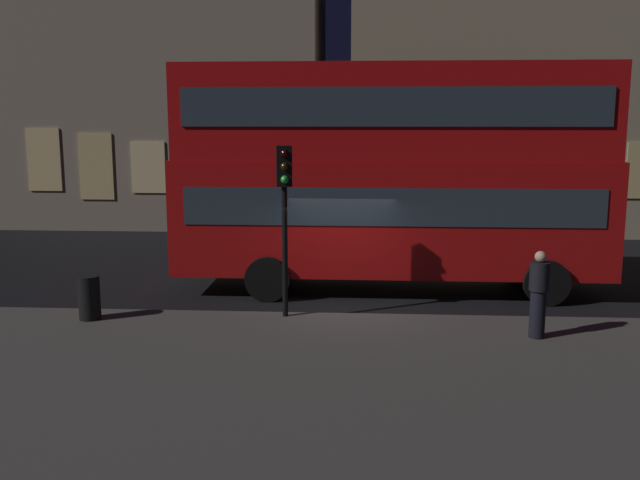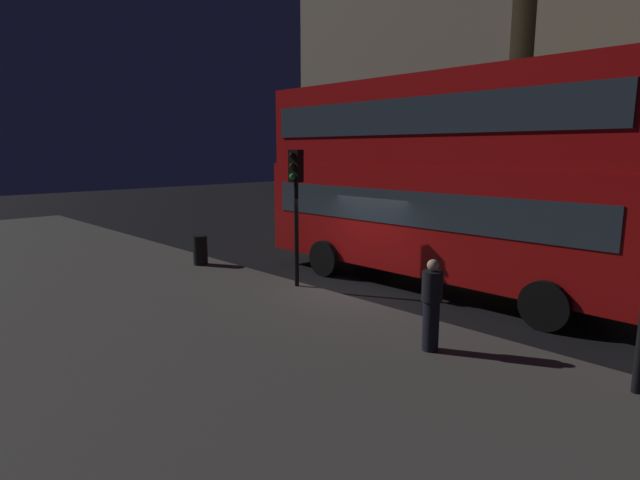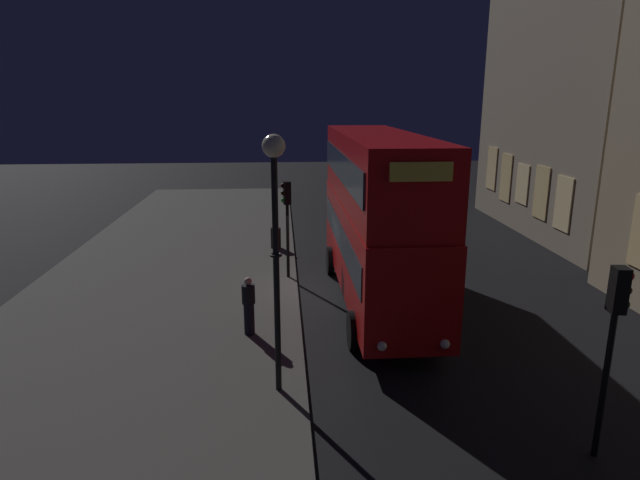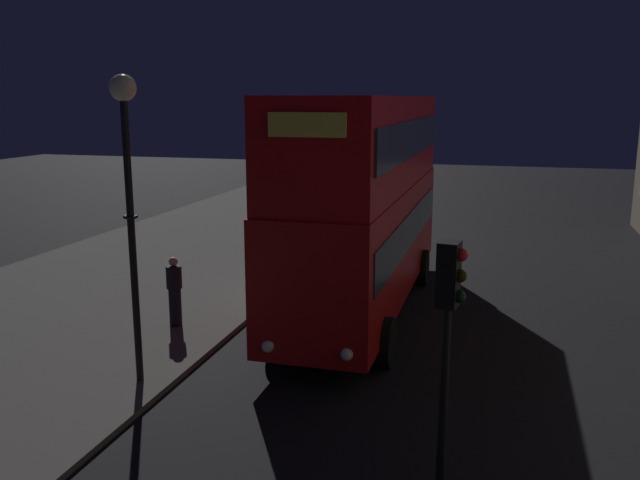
% 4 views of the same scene
% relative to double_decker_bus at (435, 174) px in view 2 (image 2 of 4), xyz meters
% --- Properties ---
extents(ground_plane, '(80.00, 80.00, 0.00)m').
position_rel_double_decker_bus_xyz_m(ground_plane, '(-1.18, -1.83, -3.15)').
color(ground_plane, black).
extents(sidewalk_slab, '(44.00, 9.78, 0.12)m').
position_rel_double_decker_bus_xyz_m(sidewalk_slab, '(-1.18, -7.51, -3.09)').
color(sidewalk_slab, '#4C4944').
rests_on(sidewalk_slab, ground).
extents(building_with_clock, '(12.89, 7.46, 17.37)m').
position_rel_double_decker_bus_xyz_m(building_with_clock, '(-8.99, 12.67, 5.54)').
color(building_with_clock, gray).
rests_on(building_with_clock, ground).
extents(double_decker_bus, '(10.89, 2.79, 5.65)m').
position_rel_double_decker_bus_xyz_m(double_decker_bus, '(0.00, 0.00, 0.00)').
color(double_decker_bus, '#B20F0F').
rests_on(double_decker_bus, ground).
extents(traffic_light_near_kerb, '(0.36, 0.38, 3.67)m').
position_rel_double_decker_bus_xyz_m(traffic_light_near_kerb, '(-2.33, -2.95, -0.38)').
color(traffic_light_near_kerb, black).
rests_on(traffic_light_near_kerb, sidewalk_slab).
extents(pedestrian, '(0.38, 0.38, 1.72)m').
position_rel_double_decker_bus_xyz_m(pedestrian, '(2.74, -4.13, -2.15)').
color(pedestrian, black).
rests_on(pedestrian, sidewalk_slab).
extents(litter_bin, '(0.46, 0.46, 0.94)m').
position_rel_double_decker_bus_xyz_m(litter_bin, '(-6.47, -3.43, -2.56)').
color(litter_bin, black).
rests_on(litter_bin, sidewalk_slab).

